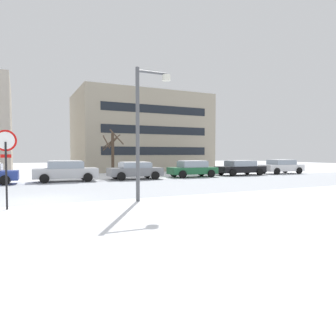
{
  "coord_description": "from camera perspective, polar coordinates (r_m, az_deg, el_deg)",
  "views": [
    {
      "loc": [
        -0.53,
        -14.18,
        2.01
      ],
      "look_at": [
        8.88,
        5.51,
        1.0
      ],
      "focal_mm": 33.52,
      "sensor_mm": 36.0,
      "label": 1
    }
  ],
  "objects": [
    {
      "name": "road_surface",
      "position": [
        18.05,
        -23.76,
        -3.97
      ],
      "size": [
        80.0,
        9.5,
        0.0
      ],
      "color": "#B7BCC4",
      "rests_on": "ground"
    },
    {
      "name": "street_lamp",
      "position": [
        13.35,
        -4.44,
        8.63
      ],
      "size": [
        1.58,
        0.36,
        5.58
      ],
      "color": "#4C4F54",
      "rests_on": "ground"
    },
    {
      "name": "stop_sign",
      "position": [
        12.55,
        -27.41,
        2.31
      ],
      "size": [
        0.74,
        0.18,
        2.85
      ],
      "color": "black",
      "rests_on": "ground"
    },
    {
      "name": "parked_car_white",
      "position": [
        33.5,
        19.9,
        0.29
      ],
      "size": [
        4.41,
        2.3,
        1.42
      ],
      "color": "white",
      "rests_on": "ground"
    },
    {
      "name": "parked_car_black",
      "position": [
        29.94,
        13.02,
        0.08
      ],
      "size": [
        4.63,
        2.31,
        1.39
      ],
      "color": "black",
      "rests_on": "ground"
    },
    {
      "name": "parked_car_gray",
      "position": [
        24.71,
        -6.03,
        -0.4
      ],
      "size": [
        4.22,
        2.32,
        1.36
      ],
      "color": "slate",
      "rests_on": "ground"
    },
    {
      "name": "building_far_right",
      "position": [
        39.7,
        -5.04,
        6.44
      ],
      "size": [
        15.59,
        10.27,
        9.31
      ],
      "color": "#9E937F",
      "rests_on": "ground"
    },
    {
      "name": "tree_far_left",
      "position": [
        27.37,
        -10.08,
        2.95
      ],
      "size": [
        1.69,
        1.8,
        4.04
      ],
      "color": "#423326",
      "rests_on": "ground"
    },
    {
      "name": "ground_plane",
      "position": [
        14.33,
        -23.28,
        -5.63
      ],
      "size": [
        120.0,
        120.0,
        0.0
      ],
      "primitive_type": "plane",
      "color": "white"
    },
    {
      "name": "parked_car_green",
      "position": [
        26.91,
        4.47,
        -0.11
      ],
      "size": [
        4.2,
        2.13,
        1.42
      ],
      "color": "#1E6038",
      "rests_on": "ground"
    },
    {
      "name": "parked_car_silver",
      "position": [
        23.68,
        -18.15,
        -0.5
      ],
      "size": [
        4.51,
        2.28,
        1.51
      ],
      "color": "silver",
      "rests_on": "ground"
    }
  ]
}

